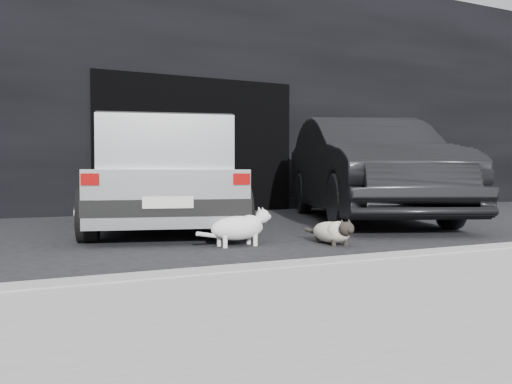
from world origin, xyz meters
name	(u,v)px	position (x,y,z in m)	size (l,w,h in m)	color
ground	(232,236)	(0.00, 0.00, 0.00)	(80.00, 80.00, 0.00)	black
building_facade	(167,96)	(1.00, 6.00, 2.50)	(34.00, 4.00, 5.00)	black
garage_opening	(198,145)	(1.00, 3.99, 1.30)	(4.00, 0.10, 2.60)	black
curb	(463,255)	(1.00, -2.60, 0.06)	(18.00, 0.25, 0.12)	gray
silver_hatchback	(163,171)	(-0.49, 1.21, 0.79)	(2.68, 4.22, 1.44)	#A8AAAD
second_car	(366,169)	(2.82, 1.11, 0.83)	(1.75, 5.02, 1.66)	black
cat_siamese	(334,232)	(0.67, -1.15, 0.13)	(0.31, 0.86, 0.30)	beige
cat_white	(241,227)	(-0.25, -0.81, 0.20)	(0.87, 0.31, 0.41)	white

